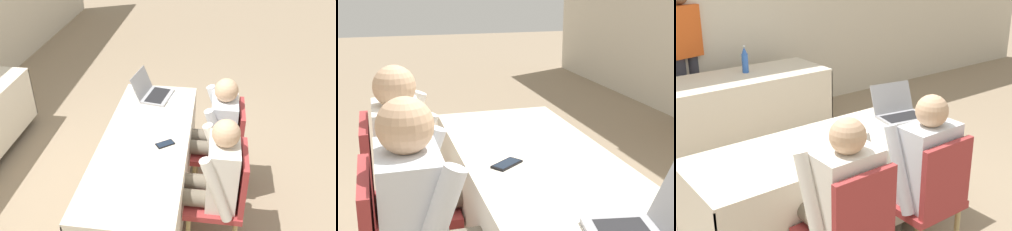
# 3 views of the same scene
# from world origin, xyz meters

# --- Properties ---
(conference_table_near) EXTENTS (1.93, 0.72, 0.72)m
(conference_table_near) POSITION_xyz_m (0.00, 0.00, 0.55)
(conference_table_near) COLOR beige
(conference_table_near) RESTS_ON ground_plane
(cell_phone) EXTENTS (0.15, 0.16, 0.01)m
(cell_phone) POSITION_xyz_m (-0.05, -0.17, 0.73)
(cell_phone) COLOR black
(cell_phone) RESTS_ON conference_table_near
(chair_near_left) EXTENTS (0.44, 0.44, 0.90)m
(chair_near_left) POSITION_xyz_m (-0.32, -0.67, 0.50)
(chair_near_left) COLOR tan
(chair_near_left) RESTS_ON ground_plane
(person_checkered_shirt) EXTENTS (0.50, 0.52, 1.16)m
(person_checkered_shirt) POSITION_xyz_m (-0.32, -0.56, 0.66)
(person_checkered_shirt) COLOR #665B4C
(person_checkered_shirt) RESTS_ON ground_plane
(person_white_shirt) EXTENTS (0.50, 0.52, 1.16)m
(person_white_shirt) POSITION_xyz_m (0.32, -0.56, 0.66)
(person_white_shirt) COLOR #665B4C
(person_white_shirt) RESTS_ON ground_plane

